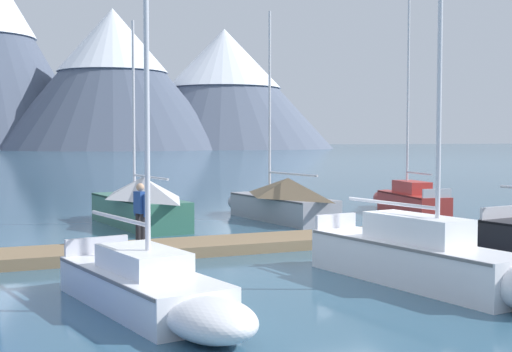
{
  "coord_description": "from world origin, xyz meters",
  "views": [
    {
      "loc": [
        -8.62,
        -14.6,
        3.2
      ],
      "look_at": [
        0.0,
        6.0,
        2.0
      ],
      "focal_mm": 48.58,
      "sensor_mm": 36.0,
      "label": 1
    }
  ],
  "objects": [
    {
      "name": "ground_plane",
      "position": [
        0.0,
        0.0,
        0.0
      ],
      "size": [
        700.0,
        700.0,
        0.0
      ],
      "primitive_type": "plane",
      "color": "#335B75"
    },
    {
      "name": "sailboat_end_of_dock",
      "position": [
        9.03,
        10.58,
        0.58
      ],
      "size": [
        2.31,
        6.15,
        9.25
      ],
      "color": "#B2332D",
      "rests_on": "ground"
    },
    {
      "name": "person_on_dock",
      "position": [
        -4.26,
        4.04,
        1.26
      ],
      "size": [
        0.32,
        0.57,
        1.69
      ],
      "color": "#232328",
      "rests_on": "dock"
    },
    {
      "name": "mountain_east_summit",
      "position": [
        32.45,
        195.22,
        22.22
      ],
      "size": [
        69.38,
        69.38,
        42.32
      ],
      "color": "#4C566B",
      "rests_on": "ground"
    },
    {
      "name": "sailboat_far_berth",
      "position": [
        2.75,
        10.16,
        0.81
      ],
      "size": [
        2.48,
        6.78,
        8.29
      ],
      "color": "#93939E",
      "rests_on": "ground"
    },
    {
      "name": "sailboat_mid_dock_port",
      "position": [
        -2.86,
        10.5,
        0.88
      ],
      "size": [
        2.59,
        6.94,
        7.54
      ],
      "color": "#336B56",
      "rests_on": "ground"
    },
    {
      "name": "mountain_rear_spur",
      "position": [
        70.42,
        201.57,
        20.87
      ],
      "size": [
        72.23,
        72.23,
        39.43
      ],
      "color": "slate",
      "rests_on": "ground"
    },
    {
      "name": "sailboat_mid_dock_starboard",
      "position": [
        0.47,
        -2.36,
        0.62
      ],
      "size": [
        2.22,
        6.68,
        7.59
      ],
      "color": "silver",
      "rests_on": "ground"
    },
    {
      "name": "sailboat_second_berth",
      "position": [
        -5.53,
        -2.32,
        0.48
      ],
      "size": [
        2.56,
        6.12,
        7.77
      ],
      "color": "white",
      "rests_on": "ground"
    },
    {
      "name": "dock",
      "position": [
        0.0,
        4.0,
        0.15
      ],
      "size": [
        20.82,
        2.33,
        0.3
      ],
      "color": "#846B4C",
      "rests_on": "ground"
    }
  ]
}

